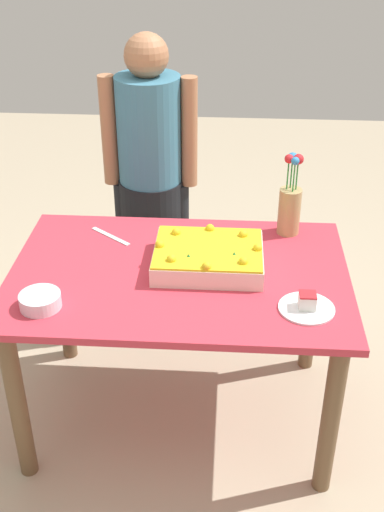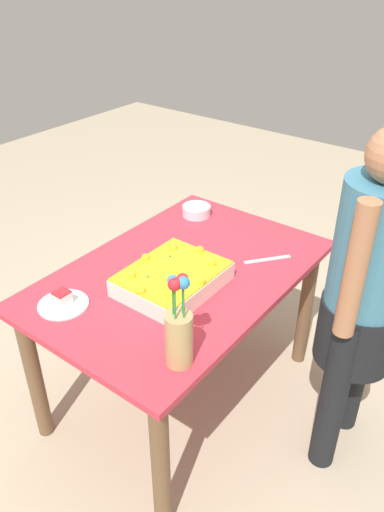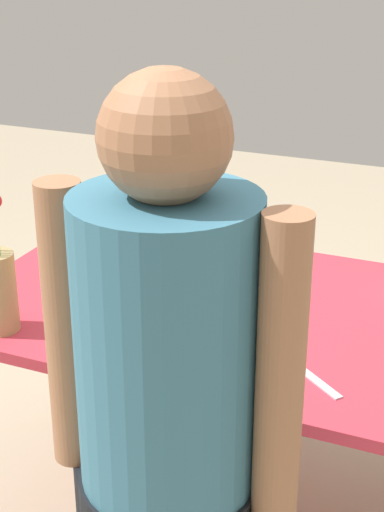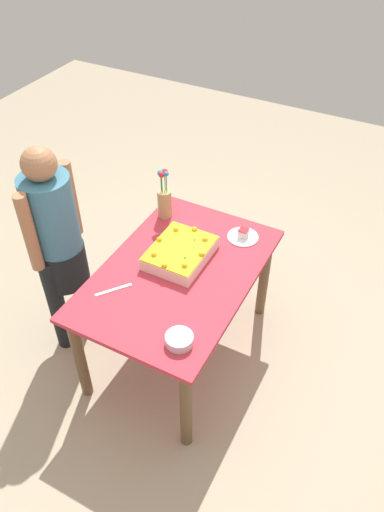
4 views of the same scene
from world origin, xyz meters
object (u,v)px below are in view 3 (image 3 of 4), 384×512
(sheet_cake, at_px, (172,288))
(person_standing, at_px, (169,446))
(serving_plate_with_slice, at_px, (101,242))
(cake_knife, at_px, (308,374))

(sheet_cake, relative_size, person_standing, 0.28)
(serving_plate_with_slice, bearing_deg, person_standing, -55.01)
(person_standing, bearing_deg, cake_knife, -13.44)
(serving_plate_with_slice, bearing_deg, cake_knife, -31.15)
(sheet_cake, distance_m, serving_plate_with_slice, 0.45)
(cake_knife, height_order, person_standing, person_standing)
(sheet_cake, height_order, serving_plate_with_slice, sheet_cake)
(person_standing, bearing_deg, sheet_cake, 24.09)
(serving_plate_with_slice, xyz_separation_m, cake_knife, (0.79, -0.48, -0.01))
(sheet_cake, xyz_separation_m, person_standing, (0.31, -0.69, 0.06))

